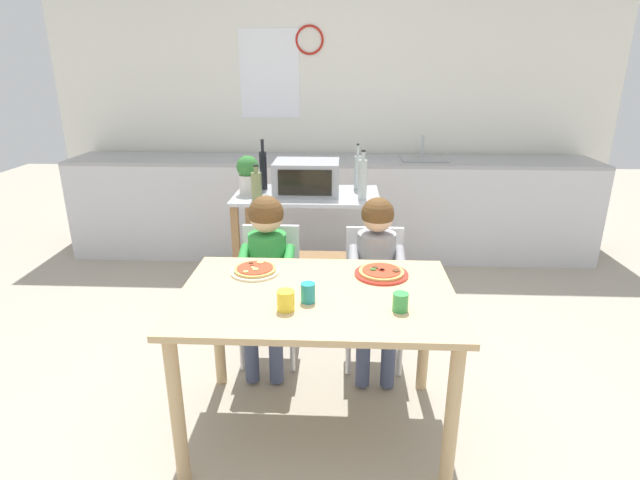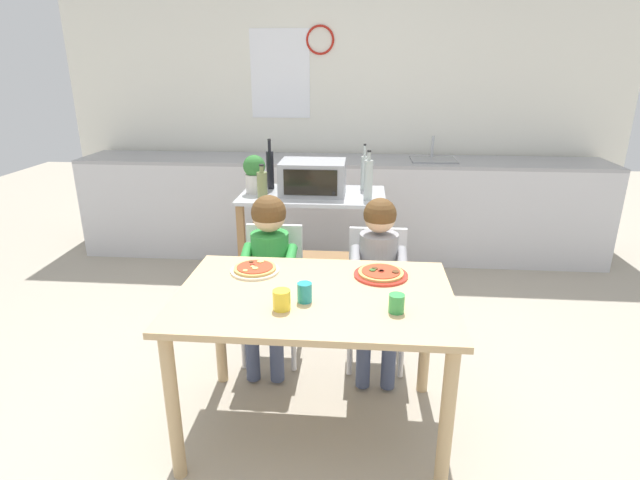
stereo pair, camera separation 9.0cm
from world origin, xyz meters
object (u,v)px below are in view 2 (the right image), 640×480
at_px(dining_chair_left, 273,282).
at_px(bottle_squat_spirits, 368,179).
at_px(pizza_plate_red_rimmed, 381,274).
at_px(drinking_cup_green, 397,303).
at_px(bottle_tall_green_wine, 262,185).
at_px(child_in_green_shirt, 268,260).
at_px(kitchen_island_cart, 313,230).
at_px(toaster_oven, 313,177).
at_px(child_in_grey_shirt, 378,267).
at_px(bottle_dark_olive_oil, 364,172).
at_px(potted_herb_plant, 254,173).
at_px(dining_table, 315,314).
at_px(bottle_slim_sauce, 270,169).
at_px(drinking_cup_teal, 305,292).
at_px(drinking_cup_yellow, 282,300).
at_px(pizza_plate_cream, 255,269).
at_px(dining_chair_right, 377,287).

bearing_deg(dining_chair_left, bottle_squat_spirits, 47.47).
bearing_deg(pizza_plate_red_rimmed, drinking_cup_green, -81.92).
xyz_separation_m(bottle_tall_green_wine, child_in_green_shirt, (0.16, -0.68, -0.28)).
relative_size(kitchen_island_cart, toaster_oven, 2.25).
bearing_deg(child_in_grey_shirt, bottle_dark_olive_oil, 94.97).
height_order(potted_herb_plant, drinking_cup_green, potted_herb_plant).
bearing_deg(drinking_cup_green, bottle_dark_olive_oil, 94.68).
height_order(bottle_tall_green_wine, drinking_cup_green, bottle_tall_green_wine).
distance_m(bottle_tall_green_wine, child_in_grey_shirt, 1.09).
height_order(bottle_squat_spirits, child_in_grey_shirt, bottle_squat_spirits).
relative_size(bottle_dark_olive_oil, dining_table, 0.27).
distance_m(dining_chair_left, child_in_grey_shirt, 0.67).
bearing_deg(bottle_slim_sauce, potted_herb_plant, -121.52).
bearing_deg(drinking_cup_teal, toaster_oven, 94.27).
relative_size(pizza_plate_red_rimmed, drinking_cup_green, 3.33).
bearing_deg(child_in_green_shirt, drinking_cup_green, -47.04).
relative_size(toaster_oven, pizza_plate_red_rimmed, 1.74).
height_order(bottle_dark_olive_oil, drinking_cup_yellow, bottle_dark_olive_oil).
height_order(drinking_cup_yellow, drinking_cup_green, drinking_cup_yellow).
distance_m(kitchen_island_cart, dining_chair_left, 0.78).
bearing_deg(toaster_oven, drinking_cup_teal, -85.73).
bearing_deg(drinking_cup_yellow, potted_herb_plant, 105.51).
height_order(kitchen_island_cart, bottle_slim_sauce, bottle_slim_sauce).
bearing_deg(drinking_cup_green, drinking_cup_yellow, -178.16).
height_order(bottle_tall_green_wine, drinking_cup_teal, bottle_tall_green_wine).
relative_size(dining_table, pizza_plate_cream, 5.17).
xyz_separation_m(dining_table, dining_chair_right, (0.31, 0.68, -0.17)).
xyz_separation_m(dining_table, drinking_cup_teal, (-0.03, -0.09, 0.15)).
xyz_separation_m(toaster_oven, child_in_green_shirt, (-0.17, -0.89, -0.30)).
bearing_deg(dining_table, bottle_squat_spirits, 79.38).
bearing_deg(bottle_dark_olive_oil, drinking_cup_yellow, -100.89).
bearing_deg(child_in_green_shirt, pizza_plate_red_rimmed, -29.70).
xyz_separation_m(bottle_slim_sauce, drinking_cup_green, (0.84, -1.74, -0.21)).
height_order(kitchen_island_cart, child_in_green_shirt, child_in_green_shirt).
xyz_separation_m(bottle_slim_sauce, pizza_plate_red_rimmed, (0.79, -1.37, -0.24)).
relative_size(child_in_green_shirt, drinking_cup_yellow, 11.71).
distance_m(bottle_tall_green_wine, dining_chair_left, 0.75).
bearing_deg(dining_table, pizza_plate_red_rimmed, 35.02).
xyz_separation_m(bottle_dark_olive_oil, pizza_plate_red_rimmed, (0.09, -1.38, -0.22)).
distance_m(bottle_slim_sauce, drinking_cup_teal, 1.75).
height_order(potted_herb_plant, dining_table, potted_herb_plant).
bearing_deg(potted_herb_plant, bottle_slim_sauce, 58.48).
distance_m(pizza_plate_cream, drinking_cup_teal, 0.43).
bearing_deg(potted_herb_plant, bottle_squat_spirits, -8.88).
relative_size(kitchen_island_cart, pizza_plate_cream, 4.27).
distance_m(dining_chair_left, drinking_cup_yellow, 0.94).
xyz_separation_m(bottle_tall_green_wine, dining_table, (0.48, -1.25, -0.31)).
relative_size(pizza_plate_cream, drinking_cup_green, 3.06).
height_order(bottle_slim_sauce, pizza_plate_red_rimmed, bottle_slim_sauce).
bearing_deg(child_in_green_shirt, bottle_slim_sauce, 99.07).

